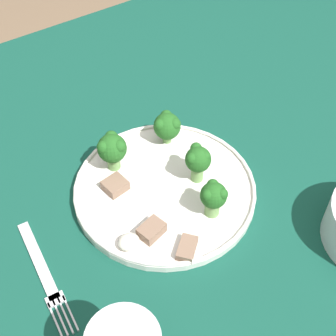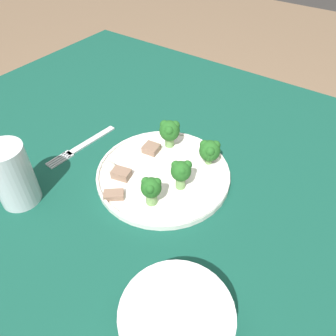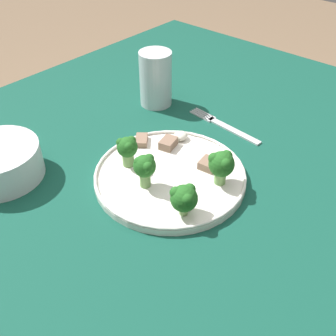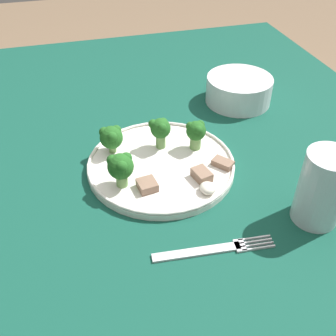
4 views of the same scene
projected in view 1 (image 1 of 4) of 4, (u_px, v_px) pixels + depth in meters
table at (173, 229)px, 0.79m from camera, size 1.37×1.11×0.77m
dinner_plate at (165, 189)px, 0.72m from camera, size 0.28×0.28×0.02m
fork at (44, 274)px, 0.63m from camera, size 0.04×0.19×0.00m
broccoli_floret_near_rim_left at (213, 196)px, 0.66m from camera, size 0.04×0.04×0.06m
broccoli_floret_center_left at (167, 126)px, 0.76m from camera, size 0.05×0.04×0.06m
broccoli_floret_back_left at (197, 159)px, 0.70m from camera, size 0.04×0.04×0.06m
broccoli_floret_front_left at (112, 148)px, 0.72m from camera, size 0.05×0.05×0.06m
meat_slice_front_slice at (152, 230)px, 0.65m from camera, size 0.04×0.03×0.02m
meat_slice_middle_slice at (187, 248)px, 0.64m from camera, size 0.04×0.04×0.01m
meat_slice_rear_slice at (115, 185)px, 0.71m from camera, size 0.04×0.04×0.02m
sauce_dollop at (129, 242)px, 0.64m from camera, size 0.03×0.03×0.02m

